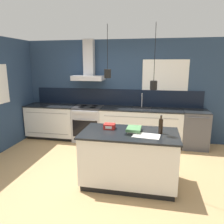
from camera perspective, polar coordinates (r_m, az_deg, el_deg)
name	(u,v)px	position (r m, az deg, el deg)	size (l,w,h in m)	color
ground_plane	(97,172)	(4.29, -4.01, -15.40)	(16.00, 16.00, 0.00)	tan
wall_back	(115,89)	(5.78, 0.66, 6.14)	(5.60, 2.32, 2.60)	navy
wall_left	(1,95)	(5.59, -27.08, 3.99)	(0.08, 3.80, 2.60)	navy
counter_run_left	(52,121)	(6.19, -15.31, -2.30)	(1.34, 0.64, 0.91)	black
counter_run_sink	(141,126)	(5.57, 7.51, -3.62)	(2.01, 0.64, 1.27)	black
oven_range	(89,123)	(5.81, -6.14, -2.97)	(0.75, 0.66, 0.91)	#B5B5BA
dishwasher	(195,129)	(5.65, 20.81, -4.20)	(0.60, 0.65, 0.91)	#4C4C51
kitchen_island	(129,158)	(3.76, 4.48, -11.86)	(1.59, 0.88, 0.91)	black
bottle_on_island	(161,126)	(3.58, 12.61, -3.56)	(0.07, 0.07, 0.30)	black
book_stack	(134,129)	(3.63, 5.72, -4.52)	(0.24, 0.32, 0.07)	silver
red_supply_box	(109,126)	(3.76, -0.68, -3.75)	(0.19, 0.16, 0.09)	red
paper_pile	(146,136)	(3.45, 8.93, -6.14)	(0.44, 0.30, 0.01)	silver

